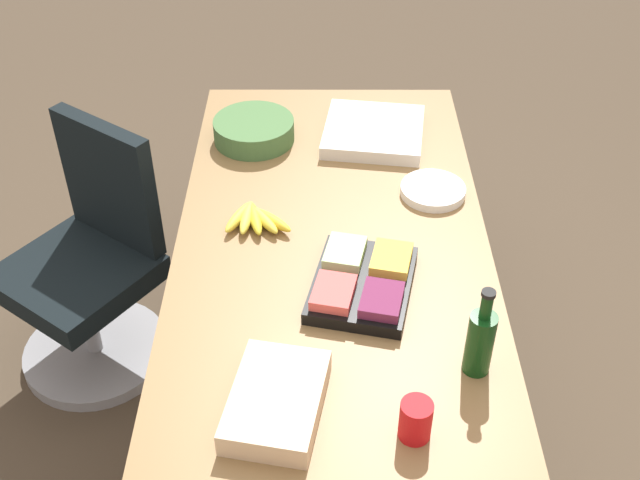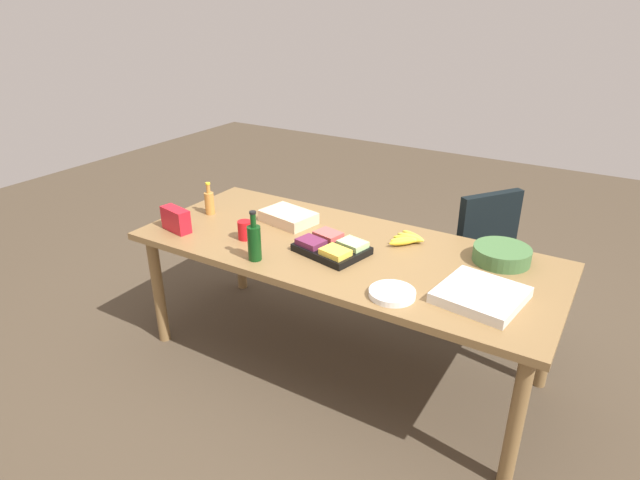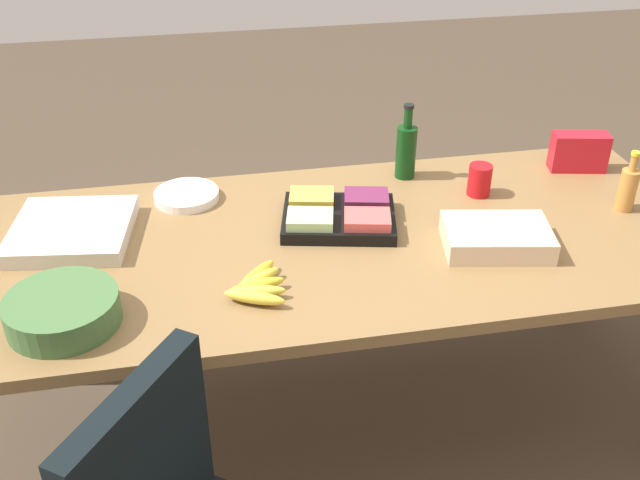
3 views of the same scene
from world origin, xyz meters
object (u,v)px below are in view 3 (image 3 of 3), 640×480
pizza_box (72,231)px  red_solo_cup (480,180)px  conference_table (338,257)px  chip_bag_red (579,152)px  sheet_cake (497,237)px  fruit_platter (339,215)px  salad_bowl (63,310)px  banana_bunch (256,286)px  wine_bottle (406,150)px  paper_plate_stack (187,196)px  dressing_bottle (627,187)px

pizza_box → red_solo_cup: red_solo_cup is taller
conference_table → chip_bag_red: chip_bag_red is taller
sheet_cake → fruit_platter: size_ratio=0.78×
sheet_cake → fruit_platter: 0.50m
salad_bowl → red_solo_cup: bearing=19.6°
pizza_box → salad_bowl: bearing=-79.8°
banana_bunch → sheet_cake: 0.76m
red_solo_cup → chip_bag_red: 0.44m
conference_table → red_solo_cup: size_ratio=21.56×
sheet_cake → chip_bag_red: bearing=42.2°
salad_bowl → pizza_box: bearing=92.3°
conference_table → red_solo_cup: bearing=19.6°
wine_bottle → red_solo_cup: bearing=-40.4°
sheet_cake → fruit_platter: bearing=152.7°
paper_plate_stack → dressing_bottle: bearing=-13.3°
pizza_box → salad_bowl: salad_bowl is taller
salad_bowl → sheet_cake: bearing=6.3°
red_solo_cup → chip_bag_red: size_ratio=0.55×
pizza_box → fruit_platter: 0.84m
conference_table → salad_bowl: size_ratio=7.96×
fruit_platter → pizza_box: bearing=174.9°
banana_bunch → fruit_platter: (0.31, 0.33, 0.01)m
banana_bunch → sheet_cake: sheet_cake is taller
sheet_cake → wine_bottle: wine_bottle is taller
red_solo_cup → dressing_bottle: dressing_bottle is taller
banana_bunch → sheet_cake: bearing=7.8°
conference_table → wine_bottle: size_ratio=8.61×
banana_bunch → dressing_bottle: size_ratio=1.10×
red_solo_cup → fruit_platter: red_solo_cup is taller
conference_table → salad_bowl: (-0.80, -0.28, 0.11)m
sheet_cake → chip_bag_red: 0.67m
sheet_cake → paper_plate_stack: sheet_cake is taller
dressing_bottle → chip_bag_red: size_ratio=1.05×
fruit_platter → chip_bag_red: bearing=13.3°
paper_plate_stack → salad_bowl: bearing=-118.7°
red_solo_cup → sheet_cake: red_solo_cup is taller
sheet_cake → red_solo_cup: bearing=77.8°
fruit_platter → sheet_cake: bearing=-27.3°
conference_table → dressing_bottle: bearing=0.2°
conference_table → chip_bag_red: bearing=17.7°
banana_bunch → paper_plate_stack: (-0.17, 0.59, -0.01)m
red_solo_cup → salad_bowl: (-1.34, -0.48, -0.01)m
banana_bunch → salad_bowl: bearing=-175.9°
wine_bottle → conference_table: bearing=-131.3°
conference_table → red_solo_cup: 0.59m
fruit_platter → wine_bottle: size_ratio=1.50×
pizza_box → paper_plate_stack: pizza_box is taller
pizza_box → wine_bottle: (1.14, 0.21, 0.08)m
fruit_platter → conference_table: bearing=-103.9°
fruit_platter → salad_bowl: bearing=-155.8°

